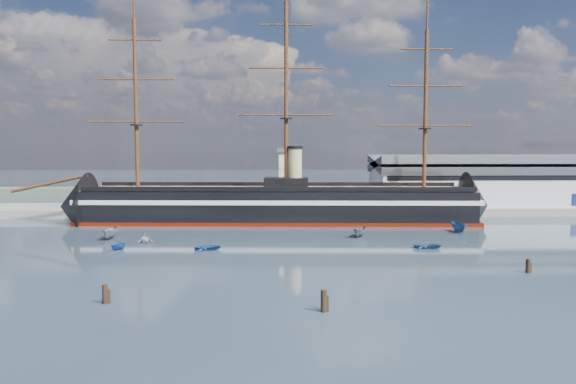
{
  "coord_description": "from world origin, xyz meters",
  "views": [
    {
      "loc": [
        -0.52,
        -68.86,
        17.64
      ],
      "look_at": [
        2.3,
        35.0,
        9.0
      ],
      "focal_mm": 35.0,
      "sensor_mm": 36.0,
      "label": 1
    }
  ],
  "objects": [
    {
      "name": "ground",
      "position": [
        0.0,
        40.0,
        0.0
      ],
      "size": [
        600.0,
        600.0,
        0.0
      ],
      "primitive_type": "plane",
      "color": "#1A242F",
      "rests_on": "ground"
    },
    {
      "name": "quay",
      "position": [
        10.0,
        76.0,
        0.0
      ],
      "size": [
        180.0,
        18.0,
        2.0
      ],
      "primitive_type": "cube",
      "color": "slate",
      "rests_on": "ground"
    },
    {
      "name": "warehouse",
      "position": [
        58.0,
        80.0,
        7.98
      ],
      "size": [
        63.0,
        21.0,
        11.6
      ],
      "color": "#B7BABC",
      "rests_on": "ground"
    },
    {
      "name": "quay_tower",
      "position": [
        3.0,
        73.0,
        9.75
      ],
      "size": [
        5.0,
        5.0,
        15.0
      ],
      "color": "silver",
      "rests_on": "ground"
    },
    {
      "name": "warship",
      "position": [
        -1.18,
        60.0,
        4.04
      ],
      "size": [
        113.22,
        20.18,
        53.94
      ],
      "rotation": [
        0.0,
        0.0,
        -0.04
      ],
      "color": "black",
      "rests_on": "ground"
    },
    {
      "name": "motorboat_a",
      "position": [
        -31.33,
        36.83,
        0.0
      ],
      "size": [
        6.69,
        2.5,
        2.67
      ],
      "primitive_type": "imported",
      "rotation": [
        0.0,
        0.0,
        -0.01
      ],
      "color": "gray",
      "rests_on": "ground"
    },
    {
      "name": "motorboat_b",
      "position": [
        -11.56,
        25.22,
        0.0
      ],
      "size": [
        1.63,
        3.01,
        1.33
      ],
      "primitive_type": "imported",
      "rotation": [
        0.0,
        0.0,
        1.75
      ],
      "color": "navy",
      "rests_on": "ground"
    },
    {
      "name": "motorboat_c",
      "position": [
        16.29,
        37.91,
        0.0
      ],
      "size": [
        6.26,
        4.45,
        2.36
      ],
      "primitive_type": "imported",
      "rotation": [
        0.0,
        0.0,
        -0.43
      ],
      "color": "slate",
      "rests_on": "ground"
    },
    {
      "name": "motorboat_d",
      "position": [
        -23.75,
        32.6,
        0.0
      ],
      "size": [
        5.56,
        4.11,
        1.87
      ],
      "primitive_type": "imported",
      "rotation": [
        0.0,
        0.0,
        0.42
      ],
      "color": "beige",
      "rests_on": "ground"
    },
    {
      "name": "motorboat_e",
      "position": [
        26.07,
        25.69,
        0.0
      ],
      "size": [
        1.67,
        3.12,
        1.38
      ],
      "primitive_type": "imported",
      "rotation": [
        0.0,
        0.0,
        1.4
      ],
      "color": "#2A4E7A",
      "rests_on": "ground"
    },
    {
      "name": "motorboat_f",
      "position": [
        37.35,
        43.14,
        0.0
      ],
      "size": [
        6.78,
        2.86,
        2.65
      ],
      "primitive_type": "imported",
      "rotation": [
        0.0,
        0.0,
        0.07
      ],
      "color": "navy",
      "rests_on": "ground"
    },
    {
      "name": "motorboat_g",
      "position": [
        -26.54,
        24.84,
        0.0
      ],
      "size": [
        4.03,
        2.9,
        1.52
      ],
      "primitive_type": "imported",
      "rotation": [
        0.0,
        0.0,
        -0.44
      ],
      "color": "navy",
      "rests_on": "ground"
    },
    {
      "name": "piling_near_left",
      "position": [
        -19.3,
        -6.88,
        0.0
      ],
      "size": [
        0.64,
        0.64,
        2.86
      ],
      "primitive_type": "cylinder",
      "color": "black",
      "rests_on": "ground"
    },
    {
      "name": "piling_near_mid",
      "position": [
        4.84,
        -10.71,
        0.0
      ],
      "size": [
        0.64,
        0.64,
        3.09
      ],
      "primitive_type": "cylinder",
      "color": "black",
      "rests_on": "ground"
    },
    {
      "name": "piling_far_right",
      "position": [
        34.82,
        6.73,
        0.0
      ],
      "size": [
        0.64,
        0.64,
        2.7
      ],
      "primitive_type": "cylinder",
      "color": "black",
      "rests_on": "ground"
    }
  ]
}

